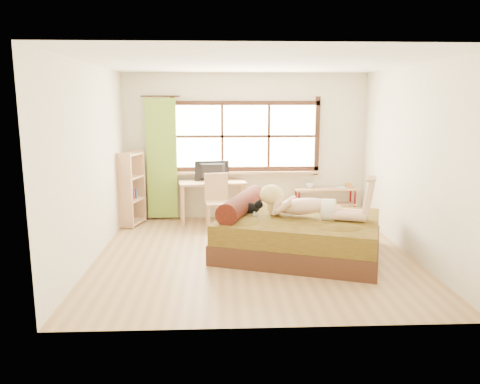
{
  "coord_description": "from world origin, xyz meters",
  "views": [
    {
      "loc": [
        -0.48,
        -6.49,
        2.18
      ],
      "look_at": [
        -0.19,
        0.2,
        0.89
      ],
      "focal_mm": 35.0,
      "sensor_mm": 36.0,
      "label": 1
    }
  ],
  "objects_px": {
    "desk": "(212,187)",
    "chair": "(217,197)",
    "woman": "(311,195)",
    "bookshelf": "(130,188)",
    "bed": "(296,233)",
    "kitten": "(249,207)",
    "pipe_shelf": "(326,196)"
  },
  "relations": [
    {
      "from": "desk",
      "to": "bookshelf",
      "type": "xyz_separation_m",
      "value": [
        -1.46,
        -0.18,
        0.01
      ]
    },
    {
      "from": "chair",
      "to": "bookshelf",
      "type": "bearing_deg",
      "value": 165.69
    },
    {
      "from": "pipe_shelf",
      "to": "bookshelf",
      "type": "bearing_deg",
      "value": 179.66
    },
    {
      "from": "woman",
      "to": "pipe_shelf",
      "type": "relative_size",
      "value": 1.3
    },
    {
      "from": "bed",
      "to": "kitten",
      "type": "xyz_separation_m",
      "value": [
        -0.67,
        0.08,
        0.39
      ]
    },
    {
      "from": "bookshelf",
      "to": "bed",
      "type": "bearing_deg",
      "value": -18.42
    },
    {
      "from": "bed",
      "to": "pipe_shelf",
      "type": "bearing_deg",
      "value": 85.46
    },
    {
      "from": "kitten",
      "to": "chair",
      "type": "relative_size",
      "value": 0.35
    },
    {
      "from": "bed",
      "to": "bookshelf",
      "type": "xyz_separation_m",
      "value": [
        -2.69,
        1.75,
        0.37
      ]
    },
    {
      "from": "bed",
      "to": "chair",
      "type": "relative_size",
      "value": 2.85
    },
    {
      "from": "woman",
      "to": "chair",
      "type": "relative_size",
      "value": 1.65
    },
    {
      "from": "kitten",
      "to": "desk",
      "type": "relative_size",
      "value": 0.26
    },
    {
      "from": "kitten",
      "to": "chair",
      "type": "distance_m",
      "value": 1.57
    },
    {
      "from": "pipe_shelf",
      "to": "bookshelf",
      "type": "distance_m",
      "value": 3.62
    },
    {
      "from": "woman",
      "to": "kitten",
      "type": "height_order",
      "value": "woman"
    },
    {
      "from": "woman",
      "to": "chair",
      "type": "height_order",
      "value": "woman"
    },
    {
      "from": "chair",
      "to": "desk",
      "type": "bearing_deg",
      "value": 96.08
    },
    {
      "from": "kitten",
      "to": "pipe_shelf",
      "type": "distance_m",
      "value": 2.53
    },
    {
      "from": "chair",
      "to": "kitten",
      "type": "bearing_deg",
      "value": -79.78
    },
    {
      "from": "woman",
      "to": "desk",
      "type": "relative_size",
      "value": 1.23
    },
    {
      "from": "woman",
      "to": "kitten",
      "type": "relative_size",
      "value": 4.67
    },
    {
      "from": "chair",
      "to": "bookshelf",
      "type": "relative_size",
      "value": 0.72
    },
    {
      "from": "bed",
      "to": "woman",
      "type": "distance_m",
      "value": 0.63
    },
    {
      "from": "bookshelf",
      "to": "kitten",
      "type": "bearing_deg",
      "value": -24.9
    },
    {
      "from": "desk",
      "to": "woman",
      "type": "bearing_deg",
      "value": -61.9
    },
    {
      "from": "woman",
      "to": "bookshelf",
      "type": "relative_size",
      "value": 1.19
    },
    {
      "from": "bed",
      "to": "pipe_shelf",
      "type": "xyz_separation_m",
      "value": [
        0.91,
        2.05,
        0.13
      ]
    },
    {
      "from": "bed",
      "to": "bookshelf",
      "type": "bearing_deg",
      "value": 166.26
    },
    {
      "from": "desk",
      "to": "chair",
      "type": "bearing_deg",
      "value": -83.92
    },
    {
      "from": "kitten",
      "to": "bookshelf",
      "type": "relative_size",
      "value": 0.25
    },
    {
      "from": "kitten",
      "to": "desk",
      "type": "xyz_separation_m",
      "value": [
        -0.57,
        1.85,
        -0.04
      ]
    },
    {
      "from": "desk",
      "to": "pipe_shelf",
      "type": "xyz_separation_m",
      "value": [
        2.14,
        0.12,
        -0.22
      ]
    }
  ]
}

